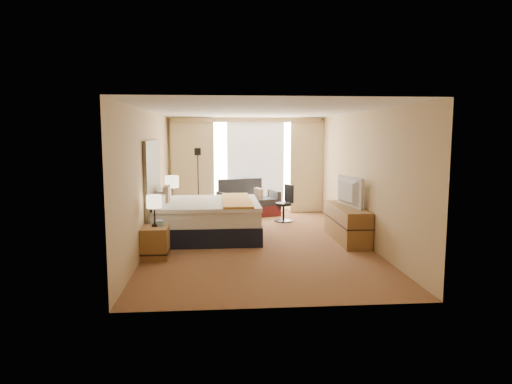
{
  "coord_description": "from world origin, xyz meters",
  "views": [
    {
      "loc": [
        -0.76,
        -8.92,
        2.16
      ],
      "look_at": [
        0.01,
        0.4,
        0.96
      ],
      "focal_mm": 32.0,
      "sensor_mm": 36.0,
      "label": 1
    }
  ],
  "objects": [
    {
      "name": "ceiling",
      "position": [
        0.0,
        0.0,
        2.6
      ],
      "size": [
        4.2,
        7.0,
        0.02
      ],
      "primitive_type": "cube",
      "color": "silver",
      "rests_on": "wall_back"
    },
    {
      "name": "floor_lamp",
      "position": [
        -1.29,
        3.0,
        1.26
      ],
      "size": [
        0.23,
        0.23,
        1.79
      ],
      "color": "black",
      "rests_on": "floor"
    },
    {
      "name": "headboard",
      "position": [
        -2.06,
        0.2,
        1.28
      ],
      "size": [
        0.06,
        1.85,
        1.5
      ],
      "primitive_type": "cube",
      "color": "black",
      "rests_on": "wall_left"
    },
    {
      "name": "nightstand_right",
      "position": [
        -1.87,
        1.45,
        0.28
      ],
      "size": [
        0.45,
        0.52,
        0.55
      ],
      "primitive_type": "cube",
      "color": "#956336",
      "rests_on": "floor"
    },
    {
      "name": "media_dresser",
      "position": [
        1.83,
        0.0,
        0.35
      ],
      "size": [
        0.5,
        1.8,
        0.7
      ],
      "primitive_type": "cube",
      "color": "#956336",
      "rests_on": "floor"
    },
    {
      "name": "floor",
      "position": [
        0.0,
        0.0,
        0.0
      ],
      "size": [
        4.2,
        7.0,
        0.02
      ],
      "primitive_type": "cube",
      "color": "#582619",
      "rests_on": "ground"
    },
    {
      "name": "lamp_left",
      "position": [
        -1.88,
        -0.98,
        0.98
      ],
      "size": [
        0.26,
        0.26,
        0.55
      ],
      "color": "black",
      "rests_on": "nightstand_left"
    },
    {
      "name": "television",
      "position": [
        1.78,
        -0.0,
        1.0
      ],
      "size": [
        0.31,
        1.05,
        0.6
      ],
      "primitive_type": "imported",
      "rotation": [
        0.0,
        0.0,
        1.74
      ],
      "color": "black",
      "rests_on": "media_dresser"
    },
    {
      "name": "curtains",
      "position": [
        -0.0,
        3.39,
        1.41
      ],
      "size": [
        4.12,
        0.19,
        2.56
      ],
      "color": "beige",
      "rests_on": "floor"
    },
    {
      "name": "loveseat",
      "position": [
        0.02,
        3.04,
        0.32
      ],
      "size": [
        1.72,
        1.29,
        0.96
      ],
      "rotation": [
        0.0,
        0.0,
        0.35
      ],
      "color": "#5B1A1A",
      "rests_on": "floor"
    },
    {
      "name": "tissue_box",
      "position": [
        -1.8,
        -0.95,
        0.6
      ],
      "size": [
        0.13,
        0.13,
        0.1
      ],
      "primitive_type": "cube",
      "rotation": [
        0.0,
        0.0,
        0.18
      ],
      "color": "#7DABC2",
      "rests_on": "nightstand_left"
    },
    {
      "name": "wall_right",
      "position": [
        2.1,
        0.0,
        1.3
      ],
      "size": [
        0.02,
        7.0,
        2.6
      ],
      "primitive_type": "cube",
      "color": "tan",
      "rests_on": "ground"
    },
    {
      "name": "wall_front",
      "position": [
        0.0,
        -3.5,
        1.3
      ],
      "size": [
        4.2,
        0.02,
        2.6
      ],
      "primitive_type": "cube",
      "color": "tan",
      "rests_on": "ground"
    },
    {
      "name": "lamp_right",
      "position": [
        -1.82,
        1.51,
        1.06
      ],
      "size": [
        0.31,
        0.31,
        0.66
      ],
      "color": "black",
      "rests_on": "nightstand_right"
    },
    {
      "name": "wall_back",
      "position": [
        0.0,
        3.5,
        1.3
      ],
      "size": [
        4.2,
        0.02,
        2.6
      ],
      "primitive_type": "cube",
      "color": "tan",
      "rests_on": "ground"
    },
    {
      "name": "nightstand_left",
      "position": [
        -1.87,
        -1.05,
        0.28
      ],
      "size": [
        0.45,
        0.52,
        0.55
      ],
      "primitive_type": "cube",
      "color": "#956336",
      "rests_on": "floor"
    },
    {
      "name": "bed",
      "position": [
        -1.06,
        0.53,
        0.4
      ],
      "size": [
        2.24,
        2.05,
        1.09
      ],
      "color": "black",
      "rests_on": "floor"
    },
    {
      "name": "wall_left",
      "position": [
        -2.1,
        0.0,
        1.3
      ],
      "size": [
        0.02,
        7.0,
        2.6
      ],
      "primitive_type": "cube",
      "color": "tan",
      "rests_on": "ground"
    },
    {
      "name": "window",
      "position": [
        0.25,
        3.47,
        1.32
      ],
      "size": [
        2.3,
        0.02,
        2.3
      ],
      "primitive_type": "cube",
      "color": "white",
      "rests_on": "wall_back"
    },
    {
      "name": "telephone",
      "position": [
        -1.73,
        1.36,
        0.59
      ],
      "size": [
        0.23,
        0.2,
        0.08
      ],
      "primitive_type": "cube",
      "rotation": [
        0.0,
        0.0,
        0.3
      ],
      "color": "black",
      "rests_on": "nightstand_right"
    },
    {
      "name": "desk_chair",
      "position": [
        0.88,
        2.12,
        0.41
      ],
      "size": [
        0.46,
        0.46,
        0.91
      ],
      "rotation": [
        0.0,
        0.0,
        0.43
      ],
      "color": "black",
      "rests_on": "floor"
    }
  ]
}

